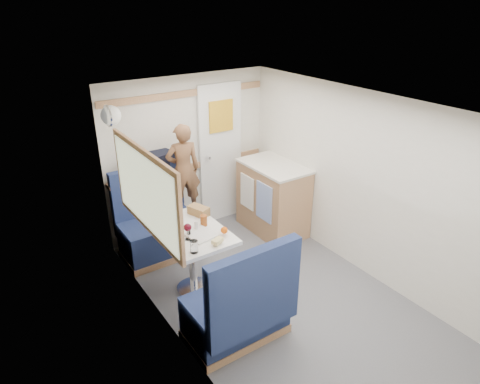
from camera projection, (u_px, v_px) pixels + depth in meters
floor at (303, 319)px, 4.12m from camera, size 4.50×4.50×0.00m
ceiling at (319, 116)px, 3.28m from camera, size 4.50×4.50×0.00m
wall_back at (189, 155)px, 5.39m from camera, size 2.20×0.02×2.00m
wall_left at (199, 271)px, 3.14m from camera, size 0.02×4.50×2.00m
wall_right at (393, 198)px, 4.25m from camera, size 0.02×4.50×2.00m
oak_trim_low at (190, 167)px, 5.44m from camera, size 2.15×0.02×0.08m
oak_trim_high at (186, 94)px, 5.05m from camera, size 2.15×0.02×0.08m
side_window at (145, 192)px, 3.80m from camera, size 0.04×1.30×0.72m
rear_door at (221, 151)px, 5.61m from camera, size 0.62×0.12×1.86m
dinette_table at (192, 243)px, 4.30m from camera, size 0.62×0.92×0.72m
bench_far at (158, 231)px, 5.07m from camera, size 0.90×0.59×1.05m
bench_near at (239, 312)px, 3.76m from camera, size 0.90×0.59×1.05m
ledge at (145, 179)px, 5.01m from camera, size 0.90×0.14×0.04m
dome_light at (111, 116)px, 4.25m from camera, size 0.20×0.20×0.20m
galley_counter at (273, 198)px, 5.50m from camera, size 0.57×0.92×0.92m
person at (183, 170)px, 4.96m from camera, size 0.44×0.34×1.09m
duffel_bag at (152, 165)px, 5.00m from camera, size 0.58×0.37×0.26m
tray at (199, 234)px, 4.15m from camera, size 0.28×0.35×0.02m
orange_fruit at (224, 230)px, 4.13m from camera, size 0.07×0.07×0.07m
cheese_block at (217, 241)px, 3.98m from camera, size 0.13×0.10×0.04m
wine_glass at (188, 228)px, 4.03m from camera, size 0.08×0.08×0.17m
tumbler_left at (194, 247)px, 3.85m from camera, size 0.07×0.07×0.12m
tumbler_mid at (171, 220)px, 4.31m from camera, size 0.07×0.07×0.11m
beer_glass at (204, 220)px, 4.30m from camera, size 0.07×0.07×0.11m
pepper_grinder at (189, 231)px, 4.13m from camera, size 0.04×0.04×0.10m
salt_grinder at (196, 225)px, 4.23m from camera, size 0.04×0.04×0.09m
bread_loaf at (199, 211)px, 4.52m from camera, size 0.19×0.25×0.09m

